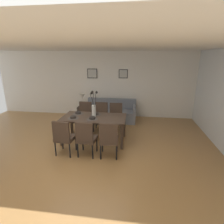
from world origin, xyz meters
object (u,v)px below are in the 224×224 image
Objects in this scene: dining_chair_far_right at (101,115)px; framed_picture_center at (123,74)px; dining_chair_mid_left at (109,138)px; dining_chair_mid_right at (116,116)px; dining_chair_near_right at (85,114)px; bowl_far_right at (96,113)px; bowl_near_left at (73,117)px; bowl_near_right at (78,113)px; bowl_far_left at (92,118)px; framed_picture_left at (92,73)px; table_lamp at (82,97)px; sofa at (111,113)px; side_table at (83,113)px; dining_table at (94,119)px; centerpiece_vase at (94,107)px; dining_chair_far_left at (86,137)px; dining_chair_near_left at (64,136)px.

framed_picture_center is (0.61, 1.56, 1.23)m from dining_chair_far_right.
dining_chair_mid_left is 1.00× the size of dining_chair_mid_right.
dining_chair_near_right is at bearing -126.30° from framed_picture_center.
bowl_near_left is at bearing -141.78° from bowl_far_right.
dining_chair_near_right is 0.72m from bowl_near_right.
framed_picture_left is at bearing 103.13° from bowl_far_left.
table_lamp is at bearing 145.64° from dining_chair_mid_right.
sofa is 3.69× the size of side_table.
bowl_near_right is 0.33× the size of table_lamp.
dining_table is 3.46× the size of side_table.
bowl_far_right reaches higher than sofa.
sofa is at bearing -126.39° from framed_picture_center.
centerpiece_vase is at bearing -121.06° from dining_chair_mid_right.
dining_chair_far_right reaches higher than bowl_far_left.
bowl_near_left is 0.42× the size of framed_picture_left.
dining_chair_far_left is at bearing -71.75° from table_lamp.
dining_chair_near_right is at bearing 121.37° from centerpiece_vase.
dining_table is at bearing -58.71° from dining_chair_near_right.
sofa is 1.26m from table_lamp.
centerpiece_vase reaches higher than sofa.
dining_chair_mid_right is 0.48× the size of sofa.
bowl_far_left is at bearing 130.75° from dining_chair_mid_left.
bowl_far_right is at bearing -51.31° from dining_chair_near_right.
dining_chair_far_left is 0.48× the size of sofa.
dining_table is 0.94× the size of sofa.
centerpiece_vase reaches higher than dining_chair_far_right.
dining_chair_far_right is at bearing -46.07° from table_lamp.
bowl_near_right is at bearing -148.35° from dining_chair_mid_right.
centerpiece_vase reaches higher than dining_chair_near_left.
dining_chair_far_right is 0.92m from bowl_near_right.
framed_picture_center is at bearing 70.57° from dining_chair_near_left.
dining_chair_far_left is 1.00× the size of dining_chair_mid_left.
sofa is 3.76× the size of table_lamp.
bowl_near_left is at bearing -80.25° from side_table.
bowl_far_left is at bearing -90.25° from centerpiece_vase.
bowl_near_right is at bearing -114.01° from sofa.
bowl_far_left is 0.33× the size of table_lamp.
dining_chair_near_left is 1.00× the size of dining_chair_mid_left.
dining_chair_mid_left is 3.54m from framed_picture_center.
dining_chair_mid_left is 5.41× the size of bowl_far_left.
table_lamp is at bearing -157.63° from framed_picture_center.
dining_chair_mid_right reaches higher than side_table.
dining_chair_mid_right is at bearing -0.74° from dining_chair_near_right.
dining_chair_mid_right is 5.41× the size of bowl_far_right.
table_lamp reaches higher than dining_chair_far_right.
dining_chair_far_right reaches higher than bowl_far_right.
centerpiece_vase is (-0.01, -0.89, 0.51)m from dining_chair_far_right.
dining_chair_near_right is 1.25m from bowl_far_left.
dining_chair_far_right is at bearing -46.07° from side_table.
dining_chair_mid_right is at bearing 58.94° from centerpiece_vase.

